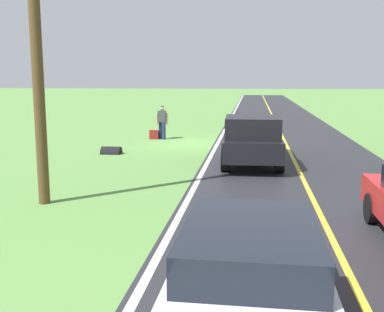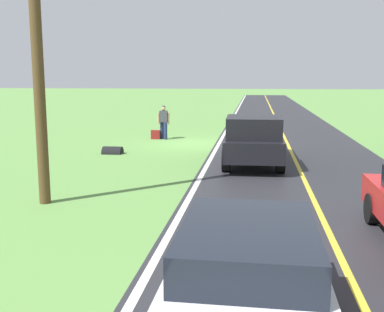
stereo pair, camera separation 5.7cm
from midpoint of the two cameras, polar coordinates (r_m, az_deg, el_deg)
name	(u,v)px [view 2 (the right image)]	position (r m, az deg, el deg)	size (l,w,h in m)	color
ground_plane	(194,144)	(22.36, 0.33, 1.47)	(200.00, 200.00, 0.00)	#609347
road_surface	(288,146)	(22.23, 11.72, 1.23)	(6.87, 120.00, 0.00)	#28282D
lane_edge_line	(219,144)	(22.24, 3.32, 1.42)	(0.16, 117.60, 0.00)	silver
lane_centre_line	(288,146)	(22.23, 11.72, 1.24)	(0.14, 117.60, 0.00)	gold
hitchhiker_walking	(164,120)	(24.07, -3.39, 4.39)	(0.62, 0.51, 1.75)	navy
suitcase_carried	(156,135)	(24.14, -4.39, 2.61)	(0.20, 0.46, 0.47)	maroon
pickup_truck_passing	(253,138)	(17.21, 7.51, 2.17)	(2.20, 5.45, 1.82)	black
sedan_ahead_same_lane	(247,281)	(5.89, 7.04, -14.83)	(1.97, 4.42, 1.41)	silver
utility_pole_roadside	(36,31)	(12.21, -18.32, 14.27)	(0.28, 0.28, 8.54)	brown
drainage_culvert	(113,154)	(19.85, -9.55, 0.29)	(0.60, 0.60, 0.80)	black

